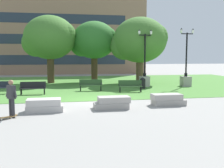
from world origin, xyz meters
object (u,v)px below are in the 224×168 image
Objects in this scene: lamp_post_left at (186,75)px; park_bench_far_left at (91,84)px; concrete_block_center at (45,105)px; concrete_block_right at (168,100)px; park_bench_near_left at (130,85)px; lamp_post_center at (145,75)px; person_skateboarder at (11,96)px; trash_bin at (143,83)px; park_bench_near_right at (33,87)px; skateboard at (6,117)px; concrete_block_left at (112,103)px.

park_bench_far_left is at bearing -169.73° from lamp_post_left.
concrete_block_center and concrete_block_right have the same top height.
park_bench_near_left is 3.15m from park_bench_far_left.
lamp_post_left is (3.71, -0.63, 0.02)m from lamp_post_center.
person_skateboarder is 1.78× the size of trash_bin.
trash_bin is (8.78, 1.91, -0.04)m from park_bench_near_right.
person_skateboarder is 0.95m from skateboard.
skateboard is 9.77m from park_bench_far_left.
person_skateboarder is (-8.08, -1.56, 0.66)m from concrete_block_right.
lamp_post_center is at bearing 63.30° from concrete_block_left.
park_bench_far_left is 4.56m from trash_bin.
person_skateboarder is (-4.82, -1.17, 0.66)m from concrete_block_left.
lamp_post_left is at bearing 58.24° from concrete_block_right.
skateboard is 0.52× the size of park_bench_near_left.
concrete_block_left is at bearing 16.10° from skateboard.
lamp_post_center is 5.31× the size of trash_bin.
concrete_block_right is 1.09× the size of person_skateboarder.
skateboard is 1.01× the size of trash_bin.
lamp_post_left is at bearing 46.07° from concrete_block_left.
skateboard is 7.44m from park_bench_near_right.
lamp_post_center is (9.54, 10.54, 0.09)m from person_skateboarder.
concrete_block_center is 12.55m from lamp_post_center.
concrete_block_right reaches higher than skateboard.
trash_bin is (-0.64, -1.50, -0.55)m from lamp_post_center.
concrete_block_right is at bearing -99.25° from lamp_post_center.
concrete_block_left is at bearing -51.77° from park_bench_near_right.
person_skateboarder is 10.19m from park_bench_near_left.
park_bench_near_right reaches higher than concrete_block_center.
skateboard is (-1.57, -1.35, -0.22)m from concrete_block_center.
concrete_block_right is at bearing -35.03° from park_bench_near_right.
trash_bin is at bearing 45.67° from skateboard.
concrete_block_right is 9.13m from lamp_post_center.
trash_bin reaches higher than concrete_block_center.
concrete_block_center is at bearing -143.36° from lamp_post_left.
park_bench_near_left is at bearing -128.97° from trash_bin.
concrete_block_left is at bearing -116.70° from lamp_post_center.
park_bench_near_left is at bearing 97.86° from concrete_block_right.
concrete_block_center is 1.05× the size of person_skateboarder.
park_bench_near_left reaches higher than concrete_block_left.
concrete_block_center is 0.35× the size of lamp_post_center.
skateboard is (-5.04, -1.46, -0.22)m from concrete_block_left.
park_bench_near_left reaches higher than skateboard.
lamp_post_left is at bearing -9.71° from lamp_post_center.
park_bench_far_left is 0.36× the size of lamp_post_center.
trash_bin is (4.08, 7.88, 0.20)m from concrete_block_left.
concrete_block_left is 7.15m from park_bench_far_left.
park_bench_far_left is (4.28, 1.17, 0.00)m from park_bench_near_right.
lamp_post_left reaches higher than trash_bin.
lamp_post_center is at bearing 47.98° from skateboard.
lamp_post_left is at bearing 36.80° from person_skateboarder.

